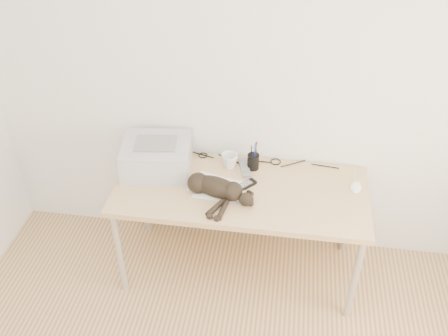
% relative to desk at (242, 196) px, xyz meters
% --- Properties ---
extents(wall_back, '(3.50, 0.00, 3.50)m').
position_rel_desk_xyz_m(wall_back, '(0.00, 0.27, 0.69)').
color(wall_back, silver).
rests_on(wall_back, floor).
extents(desk, '(1.60, 0.70, 0.74)m').
position_rel_desk_xyz_m(desk, '(0.00, 0.00, 0.00)').
color(desk, tan).
rests_on(desk, floor).
extents(printer, '(0.48, 0.43, 0.21)m').
position_rel_desk_xyz_m(printer, '(-0.57, 0.04, 0.23)').
color(printer, '#A4A4A8').
rests_on(printer, desk).
extents(papers, '(0.37, 0.29, 0.01)m').
position_rel_desk_xyz_m(papers, '(-0.14, -0.11, 0.14)').
color(papers, white).
rests_on(papers, desk).
extents(cat, '(0.57, 0.38, 0.14)m').
position_rel_desk_xyz_m(cat, '(-0.16, -0.17, 0.19)').
color(cat, black).
rests_on(cat, desk).
extents(mug, '(0.15, 0.15, 0.10)m').
position_rel_desk_xyz_m(mug, '(-0.10, 0.13, 0.18)').
color(mug, silver).
rests_on(mug, desk).
extents(pen_cup, '(0.08, 0.08, 0.20)m').
position_rel_desk_xyz_m(pen_cup, '(0.05, 0.14, 0.19)').
color(pen_cup, black).
rests_on(pen_cup, desk).
extents(remote_grey, '(0.11, 0.21, 0.02)m').
position_rel_desk_xyz_m(remote_grey, '(-0.00, 0.12, 0.14)').
color(remote_grey, gray).
rests_on(remote_grey, desk).
extents(remote_black, '(0.17, 0.18, 0.02)m').
position_rel_desk_xyz_m(remote_black, '(0.01, -0.08, 0.14)').
color(remote_black, black).
rests_on(remote_black, desk).
extents(mouse, '(0.09, 0.13, 0.04)m').
position_rel_desk_xyz_m(mouse, '(0.72, 0.03, 0.15)').
color(mouse, white).
rests_on(mouse, desk).
extents(cable_tangle, '(1.36, 0.07, 0.01)m').
position_rel_desk_xyz_m(cable_tangle, '(0.00, 0.22, 0.14)').
color(cable_tangle, black).
rests_on(cable_tangle, desk).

